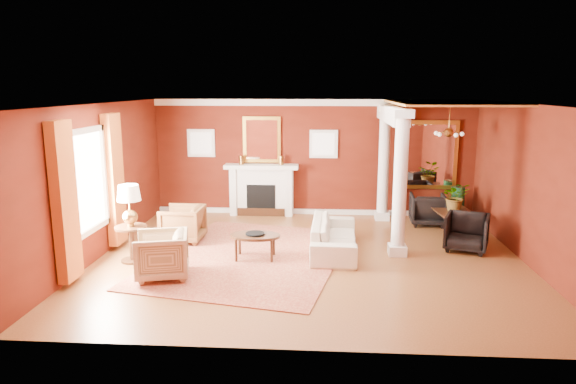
# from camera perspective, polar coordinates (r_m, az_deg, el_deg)

# --- Properties ---
(ground) EXTENTS (8.00, 8.00, 0.00)m
(ground) POSITION_cam_1_polar(r_m,az_deg,el_deg) (9.88, 2.36, -7.33)
(ground) COLOR brown
(ground) RESTS_ON ground
(room_shell) EXTENTS (8.04, 7.04, 2.92)m
(room_shell) POSITION_cam_1_polar(r_m,az_deg,el_deg) (9.41, 2.47, 4.36)
(room_shell) COLOR #5D1A0C
(room_shell) RESTS_ON ground
(fireplace) EXTENTS (1.85, 0.42, 1.29)m
(fireplace) POSITION_cam_1_polar(r_m,az_deg,el_deg) (13.00, -2.94, 0.26)
(fireplace) COLOR white
(fireplace) RESTS_ON ground
(overmantel_mirror) EXTENTS (0.95, 0.07, 1.15)m
(overmantel_mirror) POSITION_cam_1_polar(r_m,az_deg,el_deg) (12.95, -2.93, 5.84)
(overmantel_mirror) COLOR gold
(overmantel_mirror) RESTS_ON fireplace
(flank_window_left) EXTENTS (0.70, 0.07, 0.70)m
(flank_window_left) POSITION_cam_1_polar(r_m,az_deg,el_deg) (13.24, -9.63, 5.38)
(flank_window_left) COLOR white
(flank_window_left) RESTS_ON room_shell
(flank_window_right) EXTENTS (0.70, 0.07, 0.70)m
(flank_window_right) POSITION_cam_1_polar(r_m,az_deg,el_deg) (12.88, 3.97, 5.34)
(flank_window_right) COLOR white
(flank_window_right) RESTS_ON room_shell
(left_window) EXTENTS (0.21, 2.55, 2.60)m
(left_window) POSITION_cam_1_polar(r_m,az_deg,el_deg) (9.82, -21.01, 0.39)
(left_window) COLOR white
(left_window) RESTS_ON room_shell
(column_front) EXTENTS (0.36, 0.36, 2.80)m
(column_front) POSITION_cam_1_polar(r_m,az_deg,el_deg) (9.91, 12.36, 1.01)
(column_front) COLOR white
(column_front) RESTS_ON ground
(column_back) EXTENTS (0.36, 0.36, 2.80)m
(column_back) POSITION_cam_1_polar(r_m,az_deg,el_deg) (12.55, 10.60, 3.29)
(column_back) COLOR white
(column_back) RESTS_ON ground
(header_beam) EXTENTS (0.30, 3.20, 0.32)m
(header_beam) POSITION_cam_1_polar(r_m,az_deg,el_deg) (11.35, 11.46, 8.44)
(header_beam) COLOR white
(header_beam) RESTS_ON column_front
(amber_ceiling) EXTENTS (2.30, 3.40, 0.04)m
(amber_ceiling) POSITION_cam_1_polar(r_m,az_deg,el_deg) (11.40, 17.42, 9.42)
(amber_ceiling) COLOR #E79A44
(amber_ceiling) RESTS_ON room_shell
(dining_mirror) EXTENTS (1.30, 0.07, 1.70)m
(dining_mirror) POSITION_cam_1_polar(r_m,az_deg,el_deg) (13.17, 15.59, 3.99)
(dining_mirror) COLOR gold
(dining_mirror) RESTS_ON room_shell
(chandelier) EXTENTS (0.60, 0.62, 0.75)m
(chandelier) POSITION_cam_1_polar(r_m,az_deg,el_deg) (11.49, 17.42, 6.32)
(chandelier) COLOR #A37333
(chandelier) RESTS_ON room_shell
(crown_trim) EXTENTS (8.00, 0.08, 0.16)m
(crown_trim) POSITION_cam_1_polar(r_m,az_deg,el_deg) (12.80, 2.90, 9.90)
(crown_trim) COLOR white
(crown_trim) RESTS_ON room_shell
(base_trim) EXTENTS (8.00, 0.08, 0.12)m
(base_trim) POSITION_cam_1_polar(r_m,az_deg,el_deg) (13.18, 2.78, -2.18)
(base_trim) COLOR white
(base_trim) RESTS_ON ground
(rug) EXTENTS (4.12, 4.99, 0.02)m
(rug) POSITION_cam_1_polar(r_m,az_deg,el_deg) (9.95, -4.20, -7.15)
(rug) COLOR maroon
(rug) RESTS_ON ground
(sofa) EXTENTS (0.70, 2.20, 0.85)m
(sofa) POSITION_cam_1_polar(r_m,az_deg,el_deg) (10.15, 5.16, -4.31)
(sofa) COLOR white
(sofa) RESTS_ON ground
(armchair_leopard) EXTENTS (0.79, 0.84, 0.84)m
(armchair_leopard) POSITION_cam_1_polar(r_m,az_deg,el_deg) (10.98, -11.63, -3.31)
(armchair_leopard) COLOR black
(armchair_leopard) RESTS_ON ground
(armchair_stripe) EXTENTS (0.98, 1.02, 0.88)m
(armchair_stripe) POSITION_cam_1_polar(r_m,az_deg,el_deg) (9.03, -13.87, -6.59)
(armchair_stripe) COLOR tan
(armchair_stripe) RESTS_ON ground
(coffee_table) EXTENTS (0.95, 0.95, 0.48)m
(coffee_table) POSITION_cam_1_polar(r_m,az_deg,el_deg) (9.70, -3.67, -5.01)
(coffee_table) COLOR black
(coffee_table) RESTS_ON ground
(coffee_book) EXTENTS (0.14, 0.08, 0.20)m
(coffee_book) POSITION_cam_1_polar(r_m,az_deg,el_deg) (9.72, -3.53, -4.06)
(coffee_book) COLOR black
(coffee_book) RESTS_ON coffee_table
(side_table) EXTENTS (0.58, 0.58, 1.46)m
(side_table) POSITION_cam_1_polar(r_m,az_deg,el_deg) (9.85, -17.17, -2.00)
(side_table) COLOR black
(side_table) RESTS_ON ground
(dining_table) EXTENTS (0.65, 1.48, 0.80)m
(dining_table) POSITION_cam_1_polar(r_m,az_deg,el_deg) (12.06, 17.91, -2.41)
(dining_table) COLOR black
(dining_table) RESTS_ON ground
(dining_chair_near) EXTENTS (1.00, 0.97, 0.82)m
(dining_chair_near) POSITION_cam_1_polar(r_m,az_deg,el_deg) (10.79, 19.24, -4.06)
(dining_chair_near) COLOR black
(dining_chair_near) RESTS_ON ground
(dining_chair_far) EXTENTS (0.83, 0.78, 0.81)m
(dining_chair_far) POSITION_cam_1_polar(r_m,az_deg,el_deg) (12.52, 15.25, -1.71)
(dining_chair_far) COLOR black
(dining_chair_far) RESTS_ON ground
(green_urn) EXTENTS (0.36, 0.36, 0.85)m
(green_urn) POSITION_cam_1_polar(r_m,az_deg,el_deg) (13.08, 18.27, -1.64)
(green_urn) COLOR #154422
(green_urn) RESTS_ON ground
(potted_plant) EXTENTS (0.58, 0.64, 0.50)m
(potted_plant) POSITION_cam_1_polar(r_m,az_deg,el_deg) (11.87, 18.20, 0.57)
(potted_plant) COLOR #26591E
(potted_plant) RESTS_ON dining_table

